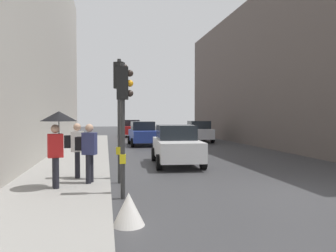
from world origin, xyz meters
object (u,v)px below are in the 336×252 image
traffic_light_near_right (120,98)px  warning_sign_triangle (129,209)px  car_red_sedan (132,128)px  car_white_compact (176,145)px  pedestrian_with_grey_backpack (88,149)px  car_blue_van (143,133)px  traffic_light_near_left (123,105)px  pedestrian_with_umbrella (58,128)px  car_silver_hatchback (198,131)px  pedestrian_with_black_backpack (76,147)px

traffic_light_near_right → warning_sign_triangle: 4.75m
car_red_sedan → car_white_compact: 19.97m
pedestrian_with_grey_backpack → car_blue_van: bearing=77.0°
traffic_light_near_left → pedestrian_with_grey_backpack: traffic_light_near_left is taller
pedestrian_with_umbrella → pedestrian_with_grey_backpack: pedestrian_with_umbrella is taller
traffic_light_near_left → traffic_light_near_right: bearing=90.1°
traffic_light_near_right → car_silver_hatchback: (7.17, 15.60, -1.87)m
traffic_light_near_left → warning_sign_triangle: 2.97m
pedestrian_with_black_backpack → traffic_light_near_right: bearing=-14.4°
car_red_sedan → pedestrian_with_black_backpack: 23.42m
car_blue_van → pedestrian_with_black_backpack: (-3.65, -12.98, 0.29)m
traffic_light_near_right → pedestrian_with_grey_backpack: bearing=-151.2°
car_silver_hatchback → car_red_sedan: same height
pedestrian_with_grey_backpack → pedestrian_with_black_backpack: same height
car_red_sedan → pedestrian_with_umbrella: (-3.97, -24.56, 0.96)m
car_white_compact → pedestrian_with_black_backpack: pedestrian_with_black_backpack is taller
traffic_light_near_right → car_red_sedan: traffic_light_near_right is taller
car_silver_hatchback → car_red_sedan: size_ratio=1.00×
car_silver_hatchback → pedestrian_with_grey_backpack: pedestrian_with_grey_backpack is taller
car_silver_hatchback → warning_sign_triangle: size_ratio=6.65×
traffic_light_near_left → traffic_light_near_right: (-0.00, 2.01, 0.31)m
car_red_sedan → warning_sign_triangle: car_red_sedan is taller
traffic_light_near_left → car_white_compact: bearing=64.7°
car_white_compact → warning_sign_triangle: size_ratio=6.64×
car_red_sedan → warning_sign_triangle: bearing=-94.6°
pedestrian_with_black_backpack → warning_sign_triangle: size_ratio=2.72×
car_red_sedan → car_silver_hatchback: bearing=-57.9°
car_blue_van → pedestrian_with_black_backpack: bearing=-105.7°
traffic_light_near_left → car_red_sedan: bearing=85.1°
traffic_light_near_left → pedestrian_with_black_backpack: 3.04m
pedestrian_with_umbrella → pedestrian_with_grey_backpack: bearing=33.3°
pedestrian_with_grey_backpack → pedestrian_with_black_backpack: (-0.43, 0.90, 0.00)m
car_red_sedan → pedestrian_with_black_backpack: size_ratio=2.43×
traffic_light_near_left → car_silver_hatchback: traffic_light_near_left is taller
traffic_light_near_right → car_red_sedan: (2.21, 23.50, -1.87)m
traffic_light_near_left → warning_sign_triangle: (-0.02, -2.08, -2.11)m
car_red_sedan → pedestrian_with_grey_backpack: pedestrian_with_grey_backpack is taller
traffic_light_near_right → pedestrian_with_grey_backpack: size_ratio=2.25×
car_red_sedan → pedestrian_with_umbrella: size_ratio=2.01×
traffic_light_near_right → car_blue_van: size_ratio=0.94×
car_silver_hatchback → warning_sign_triangle: car_silver_hatchback is taller
car_white_compact → car_blue_van: bearing=92.3°
pedestrian_with_umbrella → pedestrian_with_grey_backpack: (0.79, 0.52, -0.68)m
car_silver_hatchback → traffic_light_near_left: bearing=-112.1°
car_blue_van → car_silver_hatchback: bearing=24.7°
pedestrian_with_black_backpack → warning_sign_triangle: (1.40, -4.45, -0.84)m
pedestrian_with_grey_backpack → warning_sign_triangle: size_ratio=2.72×
car_blue_van → pedestrian_with_grey_backpack: 14.25m
car_red_sedan → car_blue_van: bearing=-89.8°
pedestrian_with_black_backpack → car_silver_hatchback: bearing=60.6°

